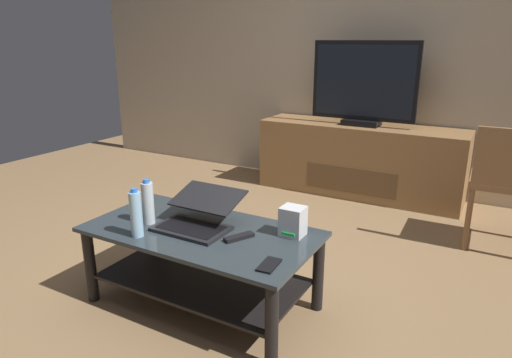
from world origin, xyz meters
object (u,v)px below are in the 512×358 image
Objects in this scene: water_bottle_far at (136,214)px; cell_phone at (269,265)px; coffee_table at (202,254)px; soundbar_remote at (143,210)px; laptop at (198,216)px; router_box at (293,221)px; water_bottle_near at (148,203)px; dining_chair at (506,179)px; tv_remote at (239,237)px; media_cabinet at (359,160)px; television at (364,85)px.

water_bottle_far is 0.74m from cell_phone.
soundbar_remote is at bearing 173.56° from coffee_table.
router_box is at bearing 16.27° from laptop.
water_bottle_near is at bearing 112.86° from water_bottle_far.
laptop is at bearing 139.35° from coffee_table.
cell_phone is 0.97m from soundbar_remote.
dining_chair is 2.22× the size of laptop.
tv_remote is (-0.26, 0.17, 0.01)m from cell_phone.
media_cabinet reaches higher than coffee_table.
water_bottle_near reaches higher than media_cabinet.
water_bottle_far is (-0.23, -0.22, 0.26)m from coffee_table.
media_cabinet is 2.36m from water_bottle_near.
dining_chair reaches higher than water_bottle_near.
dining_chair reaches higher than media_cabinet.
soundbar_remote is at bearing -172.16° from router_box.
router_box reaches higher than soundbar_remote.
dining_chair is 6.19× the size of cell_phone.
tv_remote reaches higher than coffee_table.
television is 6.12× the size of router_box.
water_bottle_far is at bearing -131.92° from dining_chair.
water_bottle_near is 0.22m from soundbar_remote.
media_cabinet is 1.39m from dining_chair.
television is 3.77× the size of water_bottle_near.
television is 1.07× the size of dining_chair.
soundbar_remote is (-0.68, 0.05, 0.00)m from tv_remote.
dining_chair is 2.39m from water_bottle_far.
water_bottle_near is at bearing -135.76° from dining_chair.
television is at bearing 78.45° from water_bottle_near.
coffee_table is 2.25m from media_cabinet.
router_box is at bearing 17.55° from water_bottle_near.
soundbar_remote is (-0.22, 0.27, -0.11)m from water_bottle_far.
router_box is 0.91m from soundbar_remote.
media_cabinet is 7.46× the size of water_bottle_near.
coffee_table is at bearing -131.24° from dining_chair.
cell_phone is (-0.87, -1.73, -0.06)m from dining_chair.
laptop reaches higher than tv_remote.
dining_chair is at bearing -28.91° from television.
tv_remote is 1.00× the size of soundbar_remote.
media_cabinet is at bearing 118.68° from tv_remote.
laptop reaches higher than soundbar_remote.
media_cabinet is at bearing 54.01° from soundbar_remote.
dining_chair is 5.42× the size of tv_remote.
media_cabinet is 11.53× the size of tv_remote.
tv_remote is at bearing 25.49° from water_bottle_far.
water_bottle_far reaches higher than media_cabinet.
coffee_table is at bearing -26.72° from soundbar_remote.
television is at bearing 151.09° from dining_chair.
media_cabinet is 2.24m from tv_remote.
router_box is (0.28, -2.07, 0.19)m from media_cabinet.
media_cabinet is 4.71× the size of laptop.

